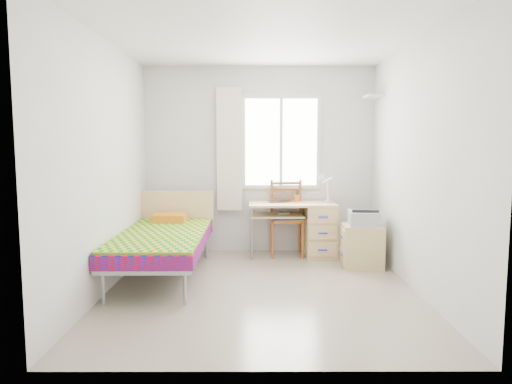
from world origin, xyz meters
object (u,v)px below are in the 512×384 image
bed (164,239)px  cabinet (362,246)px  desk (315,227)px  chair (287,213)px  printer (363,218)px

bed → cabinet: 2.42m
desk → cabinet: 0.77m
chair → printer: chair is taller
chair → bed: bearing=-153.9°
desk → cabinet: desk is taller
bed → chair: 1.81m
chair → printer: size_ratio=2.33×
cabinet → bed: bearing=-167.5°
cabinet → printer: bearing=5.6°
chair → desk: bearing=-22.2°
desk → printer: (0.53, -0.55, 0.22)m
cabinet → printer: printer is taller
bed → desk: (1.87, 0.90, -0.03)m
desk → bed: bearing=-156.1°
printer → chair: bearing=150.3°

